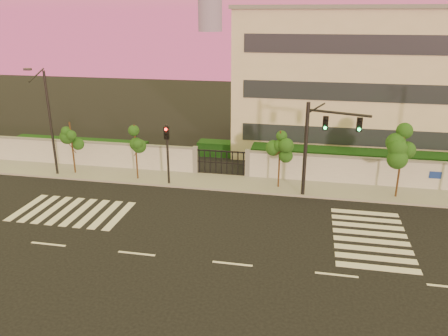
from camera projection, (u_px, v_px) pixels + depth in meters
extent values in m
plane|color=black|center=(232.00, 264.00, 21.49)|extent=(120.00, 120.00, 0.00)
cube|color=gray|center=(258.00, 185.00, 31.17)|extent=(60.00, 3.00, 0.15)
cube|color=#ABADB2|center=(47.00, 152.00, 35.44)|extent=(25.00, 0.30, 2.00)
cube|color=slate|center=(45.00, 140.00, 35.08)|extent=(25.00, 0.36, 0.12)
cube|color=slate|center=(195.00, 160.00, 33.12)|extent=(0.35, 0.35, 2.20)
cube|color=slate|center=(248.00, 164.00, 32.40)|extent=(0.35, 0.35, 2.20)
cube|color=black|center=(383.00, 164.00, 32.95)|extent=(20.00, 2.00, 1.80)
cube|color=black|center=(79.00, 148.00, 37.57)|extent=(12.00, 1.80, 1.40)
cube|color=black|center=(233.00, 149.00, 37.55)|extent=(6.00, 1.50, 1.20)
cube|color=beige|center=(378.00, 82.00, 38.18)|extent=(24.00, 12.00, 12.00)
cube|color=#262D38|center=(383.00, 138.00, 33.78)|extent=(22.00, 0.08, 1.40)
cube|color=#262D38|center=(389.00, 93.00, 32.61)|extent=(22.00, 0.08, 1.40)
cube|color=#262D38|center=(395.00, 45.00, 31.44)|extent=(22.00, 0.08, 1.40)
cube|color=slate|center=(387.00, 7.00, 36.13)|extent=(24.40, 12.40, 0.30)
cube|color=silver|center=(27.00, 207.00, 27.73)|extent=(0.50, 4.00, 0.02)
cube|color=silver|center=(40.00, 208.00, 27.57)|extent=(0.50, 4.00, 0.02)
cube|color=silver|center=(53.00, 210.00, 27.41)|extent=(0.50, 4.00, 0.02)
cube|color=silver|center=(66.00, 211.00, 27.24)|extent=(0.50, 4.00, 0.02)
cube|color=silver|center=(79.00, 212.00, 27.08)|extent=(0.50, 4.00, 0.02)
cube|color=silver|center=(92.00, 213.00, 26.91)|extent=(0.50, 4.00, 0.02)
cube|color=silver|center=(106.00, 214.00, 26.75)|extent=(0.50, 4.00, 0.02)
cube|color=silver|center=(120.00, 216.00, 26.59)|extent=(0.50, 4.00, 0.02)
cube|color=silver|center=(378.00, 268.00, 21.14)|extent=(4.00, 0.50, 0.02)
cube|color=silver|center=(376.00, 258.00, 21.97)|extent=(4.00, 0.50, 0.02)
cube|color=silver|center=(373.00, 249.00, 22.80)|extent=(4.00, 0.50, 0.02)
cube|color=silver|center=(371.00, 241.00, 23.63)|extent=(4.00, 0.50, 0.02)
cube|color=silver|center=(369.00, 233.00, 24.46)|extent=(4.00, 0.50, 0.02)
cube|color=silver|center=(368.00, 226.00, 25.30)|extent=(4.00, 0.50, 0.02)
cube|color=silver|center=(366.00, 219.00, 26.13)|extent=(4.00, 0.50, 0.02)
cube|color=silver|center=(364.00, 213.00, 26.96)|extent=(4.00, 0.50, 0.02)
cube|color=silver|center=(48.00, 244.00, 23.31)|extent=(2.00, 0.15, 0.01)
cube|color=silver|center=(137.00, 254.00, 22.40)|extent=(2.00, 0.15, 0.01)
cube|color=silver|center=(232.00, 264.00, 21.49)|extent=(2.00, 0.15, 0.01)
cube|color=silver|center=(337.00, 275.00, 20.58)|extent=(2.00, 0.15, 0.01)
cylinder|color=#382314|center=(72.00, 149.00, 32.77)|extent=(0.12, 0.12, 4.10)
sphere|color=#154513|center=(71.00, 133.00, 32.35)|extent=(1.06, 1.06, 1.06)
sphere|color=#154513|center=(77.00, 140.00, 32.68)|extent=(0.81, 0.81, 0.81)
sphere|color=#154513|center=(67.00, 138.00, 32.41)|extent=(0.77, 0.77, 0.77)
cylinder|color=#382314|center=(136.00, 153.00, 31.56)|extent=(0.12, 0.12, 4.20)
sphere|color=#154513|center=(135.00, 136.00, 31.14)|extent=(1.08, 1.08, 1.08)
sphere|color=#154513|center=(141.00, 144.00, 31.47)|extent=(0.82, 0.82, 0.82)
sphere|color=#154513|center=(131.00, 142.00, 31.20)|extent=(0.78, 0.78, 0.78)
cylinder|color=#382314|center=(279.00, 160.00, 30.02)|extent=(0.12, 0.12, 4.17)
sphere|color=#154513|center=(280.00, 143.00, 29.61)|extent=(1.12, 1.12, 1.12)
sphere|color=#154513|center=(285.00, 151.00, 29.94)|extent=(0.85, 0.85, 0.85)
sphere|color=#154513|center=(275.00, 149.00, 29.66)|extent=(0.81, 0.81, 0.81)
cylinder|color=#382314|center=(400.00, 164.00, 28.28)|extent=(0.13, 0.13, 4.87)
sphere|color=#154513|center=(403.00, 142.00, 27.79)|extent=(1.20, 1.20, 1.20)
sphere|color=#154513|center=(407.00, 152.00, 28.17)|extent=(0.92, 0.92, 0.92)
sphere|color=#154513|center=(397.00, 150.00, 27.86)|extent=(0.88, 0.88, 0.88)
cylinder|color=black|center=(305.00, 151.00, 28.40)|extent=(0.25, 0.25, 6.40)
cylinder|color=black|center=(340.00, 113.00, 27.18)|extent=(3.77, 1.39, 0.17)
cube|color=black|center=(325.00, 123.00, 27.51)|extent=(0.36, 0.19, 0.93)
sphere|color=#0CF259|center=(325.00, 128.00, 27.51)|extent=(0.21, 0.21, 0.21)
cube|color=black|center=(359.00, 125.00, 27.14)|extent=(0.36, 0.19, 0.93)
sphere|color=#0CF259|center=(359.00, 130.00, 27.13)|extent=(0.21, 0.21, 0.21)
cylinder|color=black|center=(168.00, 155.00, 30.59)|extent=(0.16, 0.16, 4.48)
cube|color=black|center=(167.00, 133.00, 30.00)|extent=(0.35, 0.18, 0.90)
sphere|color=red|center=(166.00, 129.00, 29.80)|extent=(0.20, 0.20, 0.20)
cylinder|color=black|center=(51.00, 125.00, 31.92)|extent=(0.18, 0.18, 7.85)
cylinder|color=black|center=(37.00, 75.00, 29.86)|extent=(0.10, 1.88, 0.76)
cube|color=#3F3F44|center=(28.00, 69.00, 28.88)|extent=(0.49, 0.25, 0.15)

